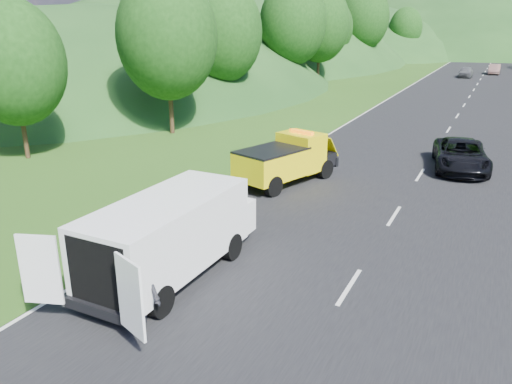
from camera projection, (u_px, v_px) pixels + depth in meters
The scene contains 13 objects.
ground at pixel (279, 241), 16.82m from camera, with size 320.00×320.00×0.00m, color #38661E.
road_surface at pixel (469, 97), 49.50m from camera, with size 14.00×200.00×0.02m, color black.
tree_line_left at pixel (324, 71), 75.71m from camera, with size 14.00×140.00×14.00m, color #24581A, non-canonical shape.
tow_truck at pixel (287, 159), 22.61m from camera, with size 3.48×5.65×2.29m.
white_van at pixel (171, 233), 14.08m from camera, with size 3.71×6.77×2.40m.
woman at pixel (191, 213), 19.32m from camera, with size 0.55×0.40×1.51m, color white.
child at pixel (185, 242), 16.72m from camera, with size 0.46×0.36×0.94m, color tan.
worker at pixel (139, 324), 12.17m from camera, with size 1.26×0.73×1.96m, color black.
suitcase at pixel (177, 201), 19.80m from camera, with size 0.35×0.20×0.57m, color #61624A.
spare_tire at pixel (124, 307), 12.92m from camera, with size 0.69×0.69×0.20m, color black.
passing_suv at pixel (459, 170), 25.00m from camera, with size 2.44×5.30×1.47m, color black.
dist_car_a at pixel (465, 77), 67.08m from camera, with size 1.66×4.13×1.41m, color #525257.
dist_car_b at pixel (494, 74), 71.09m from camera, with size 1.47×4.21×1.39m, color brown.
Camera 1 is at (6.12, -14.15, 6.98)m, focal length 35.00 mm.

